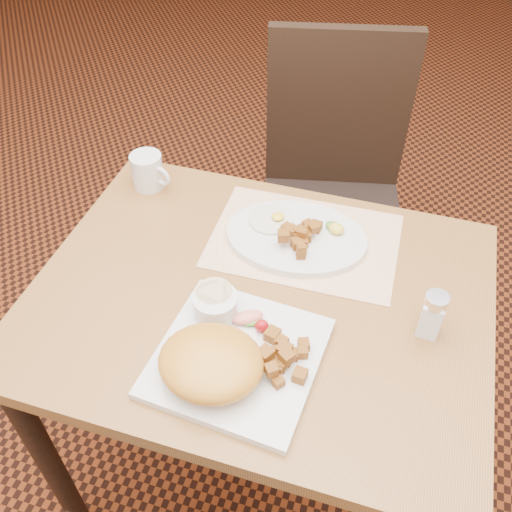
% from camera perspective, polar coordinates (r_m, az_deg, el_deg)
% --- Properties ---
extents(ground, '(8.00, 8.00, 0.00)m').
position_cam_1_polar(ground, '(1.77, 0.21, -20.10)').
color(ground, black).
rests_on(ground, ground).
extents(table, '(0.90, 0.70, 0.75)m').
position_cam_1_polar(table, '(1.22, 0.29, -7.21)').
color(table, '#9A642F').
rests_on(table, ground).
extents(chair_far, '(0.50, 0.51, 0.97)m').
position_cam_1_polar(chair_far, '(1.76, 7.68, 7.25)').
color(chair_far, black).
rests_on(chair_far, ground).
extents(placemat, '(0.41, 0.29, 0.00)m').
position_cam_1_polar(placemat, '(1.24, 4.86, 1.55)').
color(placemat, white).
rests_on(placemat, table).
extents(plate_square, '(0.30, 0.30, 0.02)m').
position_cam_1_polar(plate_square, '(1.03, -1.83, -10.10)').
color(plate_square, silver).
rests_on(plate_square, table).
extents(plate_oval, '(0.32, 0.25, 0.02)m').
position_cam_1_polar(plate_oval, '(1.24, 4.04, 1.89)').
color(plate_oval, silver).
rests_on(plate_oval, placemat).
extents(hollandaise_mound, '(0.19, 0.16, 0.07)m').
position_cam_1_polar(hollandaise_mound, '(0.98, -4.62, -10.57)').
color(hollandaise_mound, orange).
rests_on(hollandaise_mound, plate_square).
extents(ramekin, '(0.08, 0.09, 0.05)m').
position_cam_1_polar(ramekin, '(1.07, -4.07, -4.81)').
color(ramekin, silver).
rests_on(ramekin, plate_square).
extents(garnish_sq, '(0.08, 0.06, 0.03)m').
position_cam_1_polar(garnish_sq, '(1.06, -0.45, -6.40)').
color(garnish_sq, '#387223').
rests_on(garnish_sq, plate_square).
extents(fried_egg, '(0.10, 0.10, 0.02)m').
position_cam_1_polar(fried_egg, '(1.26, 1.62, 3.73)').
color(fried_egg, white).
rests_on(fried_egg, plate_oval).
extents(garnish_ov, '(0.05, 0.05, 0.02)m').
position_cam_1_polar(garnish_ov, '(1.24, 7.93, 2.80)').
color(garnish_ov, '#387223').
rests_on(garnish_ov, plate_oval).
extents(salt_shaker, '(0.04, 0.04, 0.10)m').
position_cam_1_polar(salt_shaker, '(1.08, 17.19, -5.59)').
color(salt_shaker, white).
rests_on(salt_shaker, table).
extents(coffee_mug, '(0.11, 0.07, 0.08)m').
position_cam_1_polar(coffee_mug, '(1.39, -10.73, 8.35)').
color(coffee_mug, silver).
rests_on(coffee_mug, table).
extents(home_fries_sq, '(0.10, 0.12, 0.04)m').
position_cam_1_polar(home_fries_sq, '(1.01, 2.57, -9.94)').
color(home_fries_sq, '#905317').
rests_on(home_fries_sq, plate_square).
extents(home_fries_ov, '(0.08, 0.12, 0.04)m').
position_cam_1_polar(home_fries_ov, '(1.21, 4.44, 2.03)').
color(home_fries_ov, '#905317').
rests_on(home_fries_ov, plate_oval).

